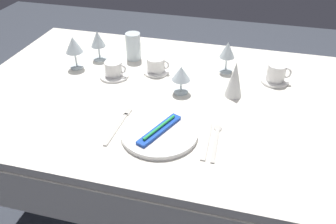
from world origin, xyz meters
name	(u,v)px	position (x,y,z in m)	size (l,w,h in m)	color
ground_plane	(177,212)	(0.00, 0.00, 0.00)	(6.00, 6.00, 0.00)	#383D47
dining_table	(179,111)	(0.00, 0.00, 0.66)	(1.80, 1.11, 0.74)	silver
dinner_plate	(159,133)	(-0.01, -0.28, 0.75)	(0.27, 0.27, 0.02)	white
toothbrush_package	(159,129)	(-0.01, -0.28, 0.77)	(0.11, 0.21, 0.02)	blue
fork_outer	(119,125)	(-0.17, -0.26, 0.74)	(0.02, 0.23, 0.00)	beige
dinner_knife	(207,141)	(0.16, -0.27, 0.74)	(0.02, 0.21, 0.00)	beige
spoon_soup	(216,138)	(0.19, -0.25, 0.74)	(0.03, 0.21, 0.01)	beige
saucer_left	(275,81)	(0.38, 0.22, 0.74)	(0.12, 0.12, 0.01)	white
coffee_cup_left	(277,72)	(0.39, 0.22, 0.79)	(0.10, 0.08, 0.07)	white
saucer_right	(156,71)	(-0.15, 0.17, 0.74)	(0.12, 0.12, 0.01)	white
coffee_cup_right	(156,64)	(-0.15, 0.17, 0.78)	(0.11, 0.08, 0.06)	white
saucer_far	(114,76)	(-0.32, 0.08, 0.74)	(0.13, 0.13, 0.01)	white
coffee_cup_far	(114,68)	(-0.32, 0.08, 0.78)	(0.10, 0.08, 0.06)	white
wine_glass_centre	(74,46)	(-0.53, 0.12, 0.85)	(0.08, 0.08, 0.16)	silver
wine_glass_left	(181,74)	(0.00, 0.02, 0.83)	(0.08, 0.08, 0.12)	silver
wine_glass_right	(98,40)	(-0.46, 0.23, 0.84)	(0.07, 0.07, 0.15)	silver
wine_glass_far	(227,51)	(0.16, 0.26, 0.84)	(0.07, 0.07, 0.15)	silver
drink_tumbler	(133,46)	(-0.30, 0.28, 0.81)	(0.07, 0.07, 0.13)	silver
napkin_folded	(235,79)	(0.22, 0.05, 0.82)	(0.07, 0.07, 0.15)	white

